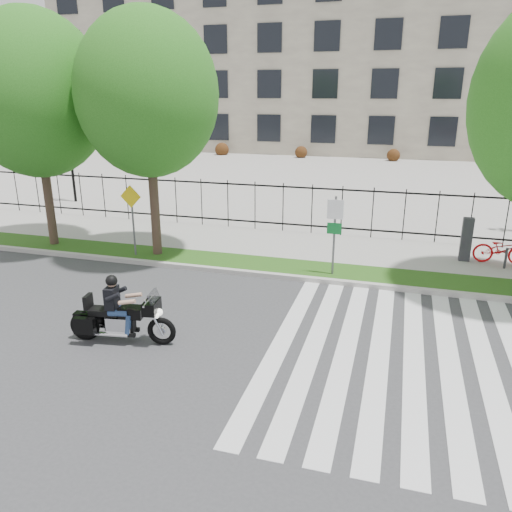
# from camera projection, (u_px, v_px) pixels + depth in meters

# --- Properties ---
(ground) EXTENTS (120.00, 120.00, 0.00)m
(ground) POSITION_uv_depth(u_px,v_px,m) (197.00, 330.00, 12.46)
(ground) COLOR #38383A
(ground) RESTS_ON ground
(curb) EXTENTS (60.00, 0.20, 0.15)m
(curb) POSITION_uv_depth(u_px,v_px,m) (246.00, 273.00, 16.17)
(curb) COLOR #ADA9A3
(curb) RESTS_ON ground
(grass_verge) EXTENTS (60.00, 1.50, 0.15)m
(grass_verge) POSITION_uv_depth(u_px,v_px,m) (253.00, 264.00, 16.94)
(grass_verge) COLOR #214D13
(grass_verge) RESTS_ON ground
(sidewalk) EXTENTS (60.00, 3.50, 0.15)m
(sidewalk) POSITION_uv_depth(u_px,v_px,m) (272.00, 244.00, 19.22)
(sidewalk) COLOR gray
(sidewalk) RESTS_ON ground
(plaza) EXTENTS (80.00, 34.00, 0.10)m
(plaza) POSITION_uv_depth(u_px,v_px,m) (335.00, 175.00, 35.22)
(plaza) COLOR gray
(plaza) RESTS_ON ground
(crosswalk_stripes) EXTENTS (5.70, 8.00, 0.01)m
(crosswalk_stripes) POSITION_uv_depth(u_px,v_px,m) (396.00, 357.00, 11.16)
(crosswalk_stripes) COLOR silver
(crosswalk_stripes) RESTS_ON ground
(iron_fence) EXTENTS (30.00, 0.06, 2.00)m
(iron_fence) POSITION_uv_depth(u_px,v_px,m) (283.00, 207.00, 20.48)
(iron_fence) COLOR black
(iron_fence) RESTS_ON sidewalk
(office_building) EXTENTS (60.00, 21.90, 20.15)m
(office_building) POSITION_uv_depth(u_px,v_px,m) (367.00, 47.00, 50.26)
(office_building) COLOR gray
(office_building) RESTS_ON ground
(lamp_post_left) EXTENTS (1.06, 0.70, 4.25)m
(lamp_post_left) POSITION_uv_depth(u_px,v_px,m) (69.00, 142.00, 25.60)
(lamp_post_left) COLOR black
(lamp_post_left) RESTS_ON ground
(street_tree_0) EXTENTS (4.99, 4.99, 8.29)m
(street_tree_0) POSITION_uv_depth(u_px,v_px,m) (35.00, 95.00, 17.35)
(street_tree_0) COLOR #3B2920
(street_tree_0) RESTS_ON grass_verge
(street_tree_1) EXTENTS (4.67, 4.67, 8.12)m
(street_tree_1) POSITION_uv_depth(u_px,v_px,m) (147.00, 95.00, 16.18)
(street_tree_1) COLOR #3B2920
(street_tree_1) RESTS_ON grass_verge
(sign_pole_regulatory) EXTENTS (0.50, 0.09, 2.50)m
(sign_pole_regulatory) POSITION_uv_depth(u_px,v_px,m) (335.00, 226.00, 15.35)
(sign_pole_regulatory) COLOR #59595B
(sign_pole_regulatory) RESTS_ON grass_verge
(sign_pole_warning) EXTENTS (0.78, 0.09, 2.49)m
(sign_pole_warning) POSITION_uv_depth(u_px,v_px,m) (132.00, 211.00, 17.23)
(sign_pole_warning) COLOR #59595B
(sign_pole_warning) RESTS_ON grass_verge
(motorcycle_rider) EXTENTS (2.60, 0.93, 2.02)m
(motorcycle_rider) POSITION_uv_depth(u_px,v_px,m) (121.00, 316.00, 11.68)
(motorcycle_rider) COLOR black
(motorcycle_rider) RESTS_ON ground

